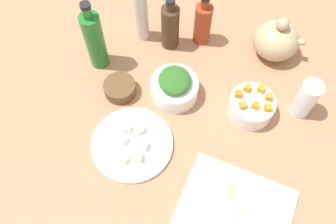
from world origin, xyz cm
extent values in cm
cube|color=#AE7352|center=(0.00, 0.00, 1.50)|extent=(190.00, 190.00, 3.00)
cube|color=white|center=(24.67, -20.69, 3.50)|extent=(30.07, 26.82, 1.00)
cylinder|color=white|center=(-7.04, -10.66, 3.60)|extent=(22.98, 22.98, 1.20)
cylinder|color=white|center=(-1.04, 9.11, 6.07)|extent=(14.18, 14.18, 6.14)
cylinder|color=white|center=(21.91, 10.23, 6.12)|extent=(13.08, 13.08, 6.25)
cylinder|color=brown|center=(-16.78, 4.57, 5.08)|extent=(9.60, 9.60, 4.16)
ellipsoid|color=tan|center=(24.04, 34.16, 8.90)|extent=(14.16, 13.68, 11.79)
sphere|color=tan|center=(24.04, 34.16, 16.38)|extent=(3.97, 3.97, 3.97)
cylinder|color=tan|center=(30.06, 34.16, 10.37)|extent=(5.38, 2.00, 3.93)
cylinder|color=#442D1D|center=(-8.36, 27.17, 10.78)|extent=(5.63, 5.63, 15.57)
cylinder|color=#442D1D|center=(-8.36, 27.17, 19.94)|extent=(2.53, 2.53, 2.74)
cylinder|color=black|center=(-8.36, 27.17, 21.91)|extent=(2.82, 2.82, 1.20)
cylinder|color=#236F2B|center=(-27.23, 13.14, 13.11)|extent=(5.91, 5.91, 20.23)
cylinder|color=#236F2B|center=(-27.23, 13.14, 25.04)|extent=(2.66, 2.66, 3.62)
cylinder|color=black|center=(-27.23, 13.14, 27.45)|extent=(2.96, 2.96, 1.20)
cylinder|color=#92361A|center=(0.74, 32.12, 10.24)|extent=(5.43, 5.43, 14.49)
cylinder|color=#92361A|center=(0.74, 32.12, 19.08)|extent=(2.45, 2.45, 3.19)
cylinder|color=silver|center=(-18.04, 27.53, 12.37)|extent=(4.48, 4.48, 18.74)
cylinder|color=white|center=(35.80, 15.51, 9.64)|extent=(5.92, 5.92, 13.27)
cube|color=orange|center=(19.40, 7.52, 10.15)|extent=(2.47, 2.47, 1.80)
cube|color=orange|center=(23.06, 14.39, 10.15)|extent=(2.19, 2.19, 1.80)
cube|color=orange|center=(22.65, 8.58, 10.15)|extent=(2.09, 2.09, 1.80)
cube|color=orange|center=(26.12, 8.88, 10.15)|extent=(2.15, 2.15, 1.80)
cube|color=orange|center=(17.37, 10.67, 10.15)|extent=(2.08, 2.08, 1.80)
cube|color=orange|center=(25.75, 12.47, 10.15)|extent=(1.84, 1.84, 1.80)
cube|color=orange|center=(19.30, 13.41, 10.15)|extent=(2.26, 2.26, 1.80)
ellipsoid|color=#2D5F24|center=(-1.04, 9.11, 10.67)|extent=(12.40, 12.82, 3.07)
cube|color=white|center=(-3.55, -10.74, 5.30)|extent=(2.26, 2.26, 2.20)
cube|color=white|center=(-6.30, -6.40, 5.30)|extent=(3.09, 3.09, 2.20)
cube|color=white|center=(-9.75, -10.94, 5.30)|extent=(2.63, 2.63, 2.20)
cube|color=white|center=(-7.14, -15.76, 5.30)|extent=(2.81, 2.81, 2.20)
cube|color=white|center=(-9.93, -7.25, 5.30)|extent=(2.51, 2.51, 2.20)
cube|color=white|center=(-3.77, -14.64, 5.30)|extent=(2.71, 2.71, 2.20)
pyramid|color=beige|center=(24.90, -19.88, 5.35)|extent=(4.56, 4.35, 2.69)
pyramid|color=beige|center=(21.35, -15.50, 5.57)|extent=(5.66, 5.72, 3.13)
camera|label=1|loc=(15.22, -45.49, 97.46)|focal=38.66mm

